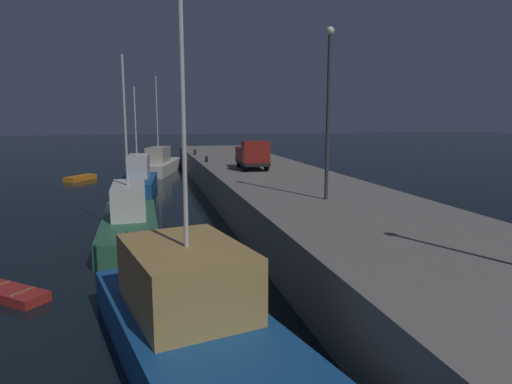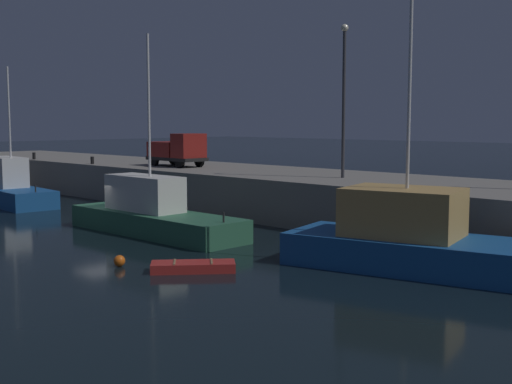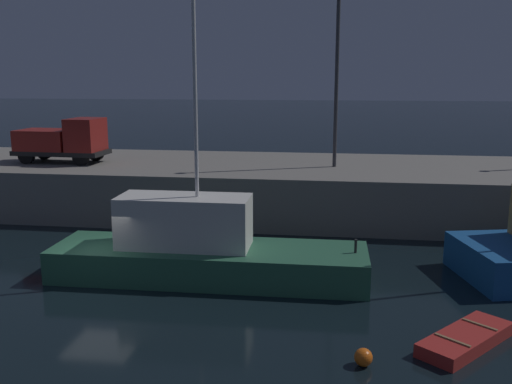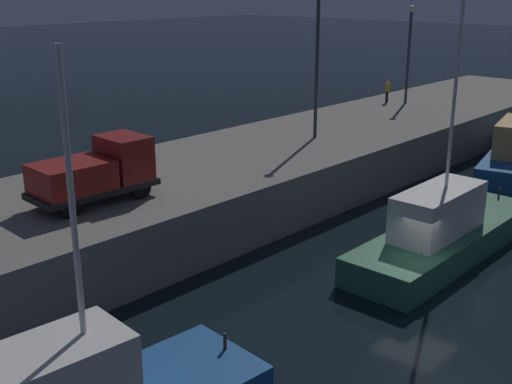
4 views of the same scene
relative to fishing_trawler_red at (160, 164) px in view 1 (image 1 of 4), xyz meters
name	(u,v)px [view 1 (image 1 of 4)]	position (x,y,z in m)	size (l,w,h in m)	color
ground_plane	(117,224)	(28.26, -3.83, -1.15)	(320.00, 320.00, 0.00)	black
pier_quay	(288,197)	(28.26, 8.29, 0.19)	(78.57, 9.75, 2.67)	gray
fishing_trawler_red	(160,164)	(0.00, 0.00, 0.00)	(13.00, 6.43, 12.12)	silver
fishing_boat_blue	(198,325)	(47.10, -0.49, 0.04)	(12.80, 6.77, 11.07)	#195193
fishing_boat_white	(138,178)	(14.13, -2.51, 0.04)	(10.03, 3.86, 9.92)	#195193
fishing_boat_orange	(130,219)	(31.89, -2.84, -0.08)	(11.69, 3.24, 10.64)	#2D6647
dinghy_orange_near	(10,293)	(40.48, -7.21, -0.95)	(3.09, 3.34, 0.42)	#B22823
rowboat_white_mid	(80,178)	(5.25, -9.02, -0.88)	(4.04, 3.35, 0.57)	orange
lamp_post_west	(328,102)	(36.65, 7.76, 6.74)	(0.44, 0.44, 9.06)	#38383D
utility_truck	(252,155)	(21.70, 7.18, 2.75)	(5.10, 2.36, 2.48)	black
bollard_west	(195,152)	(5.40, 3.99, 1.83)	(0.28, 0.28, 0.62)	black
bollard_central	(207,159)	(14.71, 4.15, 1.82)	(0.28, 0.28, 0.59)	black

